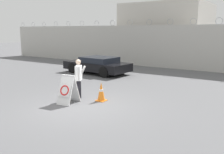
{
  "coord_description": "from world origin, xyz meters",
  "views": [
    {
      "loc": [
        5.85,
        -6.75,
        2.81
      ],
      "look_at": [
        0.64,
        1.17,
        1.02
      ],
      "focal_mm": 40.0,
      "sensor_mm": 36.0,
      "label": 1
    }
  ],
  "objects": [
    {
      "name": "ground_plane",
      "position": [
        0.0,
        0.0,
        0.0
      ],
      "size": [
        90.0,
        90.0,
        0.0
      ],
      "primitive_type": "plane",
      "color": "#5B5B5E"
    },
    {
      "name": "building_block",
      "position": [
        -2.94,
        16.12,
        2.59
      ],
      "size": [
        7.21,
        6.52,
        5.17
      ],
      "color": "beige",
      "rests_on": "ground_plane"
    },
    {
      "name": "traffic_cone_near",
      "position": [
        0.15,
        1.13,
        0.38
      ],
      "size": [
        0.37,
        0.37,
        0.77
      ],
      "color": "orange",
      "rests_on": "ground_plane"
    },
    {
      "name": "barricade_sign",
      "position": [
        -0.74,
        0.14,
        0.56
      ],
      "size": [
        0.67,
        0.87,
        1.12
      ],
      "rotation": [
        0.0,
        0.0,
        0.11
      ],
      "color": "white",
      "rests_on": "ground_plane"
    },
    {
      "name": "perimeter_wall",
      "position": [
        -0.0,
        11.15,
        1.6
      ],
      "size": [
        36.0,
        0.3,
        3.64
      ],
      "color": "beige",
      "rests_on": "ground_plane"
    },
    {
      "name": "security_guard",
      "position": [
        -0.82,
        0.89,
        0.9
      ],
      "size": [
        0.4,
        0.66,
        1.64
      ],
      "rotation": [
        0.0,
        0.0,
        2.08
      ],
      "color": "black",
      "rests_on": "ground_plane"
    },
    {
      "name": "parked_car_front_coupe",
      "position": [
        -3.89,
        6.3,
        0.57
      ],
      "size": [
        4.57,
        2.29,
        1.1
      ],
      "rotation": [
        0.0,
        0.0,
        3.06
      ],
      "color": "black",
      "rests_on": "ground_plane"
    }
  ]
}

